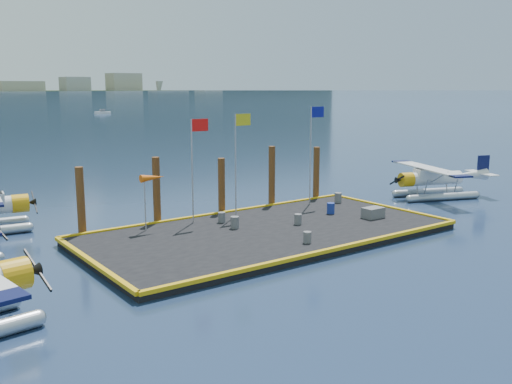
% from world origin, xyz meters
% --- Properties ---
extents(ground, '(4000.00, 4000.00, 0.00)m').
position_xyz_m(ground, '(0.00, 0.00, 0.00)').
color(ground, '#172946').
rests_on(ground, ground).
extents(dock, '(20.00, 10.00, 0.40)m').
position_xyz_m(dock, '(0.00, 0.00, 0.20)').
color(dock, black).
rests_on(dock, ground).
extents(dock_bumpers, '(20.25, 10.25, 0.18)m').
position_xyz_m(dock_bumpers, '(0.00, 0.00, 0.49)').
color(dock_bumpers, '#C3960B').
rests_on(dock_bumpers, dock).
extents(seaplane_d, '(8.02, 8.52, 3.07)m').
position_xyz_m(seaplane_d, '(16.57, 1.54, 1.34)').
color(seaplane_d, '#9CA3AB').
rests_on(seaplane_d, ground).
extents(drum_0, '(0.47, 0.47, 0.67)m').
position_xyz_m(drum_0, '(-1.26, 1.31, 0.73)').
color(drum_0, '#58585D').
rests_on(drum_0, dock).
extents(drum_1, '(0.43, 0.43, 0.60)m').
position_xyz_m(drum_1, '(2.18, -0.08, 0.70)').
color(drum_1, '#58585D').
rests_on(drum_1, dock).
extents(drum_2, '(0.48, 0.48, 0.67)m').
position_xyz_m(drum_2, '(5.65, 0.86, 0.74)').
color(drum_2, navy).
rests_on(drum_2, dock).
extents(drum_3, '(0.41, 0.41, 0.58)m').
position_xyz_m(drum_3, '(0.02, -3.36, 0.69)').
color(drum_3, '#58585D').
rests_on(drum_3, dock).
extents(drum_4, '(0.48, 0.48, 0.67)m').
position_xyz_m(drum_4, '(8.43, 3.07, 0.74)').
color(drum_4, '#58585D').
rests_on(drum_4, dock).
extents(drum_5, '(0.43, 0.43, 0.60)m').
position_xyz_m(drum_5, '(-1.11, 2.91, 0.70)').
color(drum_5, '#58585D').
rests_on(drum_5, dock).
extents(crate, '(1.26, 0.84, 0.63)m').
position_xyz_m(crate, '(6.92, -1.49, 0.71)').
color(crate, '#58585D').
rests_on(crate, dock).
extents(flagpole_red, '(1.14, 0.08, 6.00)m').
position_xyz_m(flagpole_red, '(-2.29, 3.80, 4.40)').
color(flagpole_red, '#9A98A1').
rests_on(flagpole_red, dock).
extents(flagpole_yellow, '(1.14, 0.08, 6.20)m').
position_xyz_m(flagpole_yellow, '(0.70, 3.80, 4.51)').
color(flagpole_yellow, '#9A98A1').
rests_on(flagpole_yellow, dock).
extents(flagpole_blue, '(1.14, 0.08, 6.50)m').
position_xyz_m(flagpole_blue, '(6.70, 3.80, 4.69)').
color(flagpole_blue, '#9A98A1').
rests_on(flagpole_blue, dock).
extents(windsock, '(1.40, 0.44, 3.12)m').
position_xyz_m(windsock, '(-5.03, 3.80, 3.23)').
color(windsock, '#9A98A1').
rests_on(windsock, dock).
extents(piling_0, '(0.44, 0.44, 4.00)m').
position_xyz_m(piling_0, '(-8.50, 5.40, 2.00)').
color(piling_0, '#4D2B16').
rests_on(piling_0, ground).
extents(piling_1, '(0.44, 0.44, 4.20)m').
position_xyz_m(piling_1, '(-4.00, 5.40, 2.10)').
color(piling_1, '#4D2B16').
rests_on(piling_1, ground).
extents(piling_2, '(0.44, 0.44, 3.80)m').
position_xyz_m(piling_2, '(0.50, 5.40, 1.90)').
color(piling_2, '#4D2B16').
rests_on(piling_2, ground).
extents(piling_3, '(0.44, 0.44, 4.30)m').
position_xyz_m(piling_3, '(4.50, 5.40, 2.15)').
color(piling_3, '#4D2B16').
rests_on(piling_3, ground).
extents(piling_4, '(0.44, 0.44, 4.00)m').
position_xyz_m(piling_4, '(8.50, 5.40, 2.00)').
color(piling_4, '#4D2B16').
rests_on(piling_4, ground).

